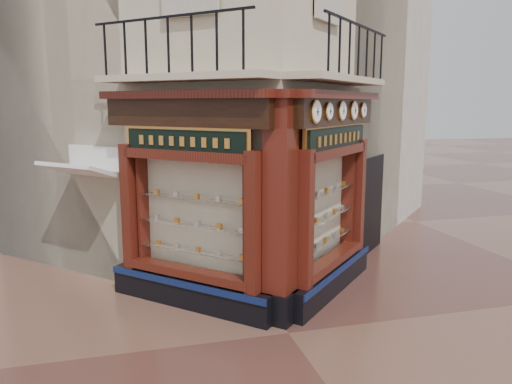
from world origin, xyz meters
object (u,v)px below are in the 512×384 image
object	(u,v)px
clock_c	(342,111)
awning	(87,286)
signboard_left	(184,141)
clock_d	(354,111)
clock_e	(363,110)
signboard_right	(337,138)
corner_pilaster	(280,212)
clock_a	(316,112)
clock_b	(329,111)

from	to	relation	value
clock_c	awning	world-z (taller)	clock_c
signboard_left	clock_d	bearing A→B (deg)	-129.48
clock_c	clock_e	world-z (taller)	clock_c
clock_e	signboard_right	size ratio (longest dim) A/B	0.15
corner_pilaster	clock_a	world-z (taller)	corner_pilaster
clock_c	awning	bearing A→B (deg)	114.78
awning	signboard_right	size ratio (longest dim) A/B	0.73
clock_c	signboard_left	world-z (taller)	clock_c
clock_b	signboard_right	bearing A→B (deg)	8.47
clock_c	clock_d	distance (m)	0.66
signboard_right	clock_d	bearing A→B (deg)	-10.87
clock_a	signboard_left	distance (m)	2.36
corner_pilaster	clock_e	xyz separation A→B (m)	(2.37, 1.76, 1.67)
clock_e	signboard_left	distance (m)	3.93
clock_b	signboard_left	bearing A→B (deg)	121.30
clock_b	clock_c	xyz separation A→B (m)	(0.47, 0.47, 0.00)
clock_c	clock_d	bearing A→B (deg)	0.00
clock_a	clock_b	distance (m)	0.58
awning	signboard_left	size ratio (longest dim) A/B	0.79
clock_b	awning	world-z (taller)	clock_b
awning	signboard_right	bearing A→B (deg)	-153.87
clock_a	clock_c	bearing A→B (deg)	-0.00
clock_d	clock_b	bearing A→B (deg)	-180.00
clock_a	signboard_right	world-z (taller)	clock_a
clock_c	clock_e	xyz separation A→B (m)	(0.88, 0.88, -0.00)
clock_e	clock_a	bearing A→B (deg)	-180.00
clock_d	awning	world-z (taller)	clock_d
signboard_left	signboard_right	distance (m)	2.92
corner_pilaster	clock_a	size ratio (longest dim) A/B	10.14
corner_pilaster	signboard_right	size ratio (longest dim) A/B	1.85
clock_a	awning	size ratio (longest dim) A/B	0.25
clock_a	signboard_left	size ratio (longest dim) A/B	0.20
clock_e	signboard_left	xyz separation A→B (m)	(-3.83, -0.75, -0.52)
awning	clock_e	bearing A→B (deg)	-143.96
clock_d	awning	bearing A→B (deg)	121.03
clock_c	clock_b	bearing A→B (deg)	180.00
corner_pilaster	clock_a	distance (m)	1.78
clock_a	clock_e	distance (m)	2.49
awning	clock_b	bearing A→B (deg)	-162.21
clock_b	signboard_right	size ratio (longest dim) A/B	0.15
clock_b	awning	bearing A→B (deg)	107.79
corner_pilaster	clock_a	bearing A→B (deg)	-44.73
awning	corner_pilaster	bearing A→B (deg)	-173.32
clock_a	clock_b	size ratio (longest dim) A/B	1.25
clock_c	clock_d	size ratio (longest dim) A/B	0.98
awning	clock_c	bearing A→B (deg)	-155.22
signboard_left	clock_a	bearing A→B (deg)	-161.05
clock_a	awning	xyz separation A→B (m)	(-3.98, 2.66, -3.62)
clock_e	signboard_left	bearing A→B (deg)	146.07
clock_b	clock_d	distance (m)	1.32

